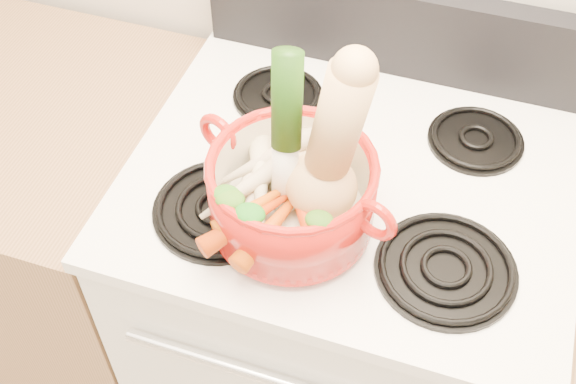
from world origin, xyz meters
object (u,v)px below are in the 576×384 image
(squash, at_px, (323,142))
(leek, at_px, (285,135))
(dutch_oven, at_px, (292,193))
(stove_body, at_px, (339,317))

(squash, distance_m, leek, 0.06)
(dutch_oven, xyz_separation_m, squash, (0.04, 0.02, 0.11))
(stove_body, xyz_separation_m, leek, (-0.08, -0.14, 0.68))
(stove_body, distance_m, leek, 0.70)
(stove_body, relative_size, dutch_oven, 3.51)
(dutch_oven, relative_size, leek, 0.88)
(squash, bearing_deg, dutch_oven, -141.29)
(dutch_oven, distance_m, squash, 0.12)
(leek, bearing_deg, squash, -7.01)
(leek, bearing_deg, dutch_oven, -51.27)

